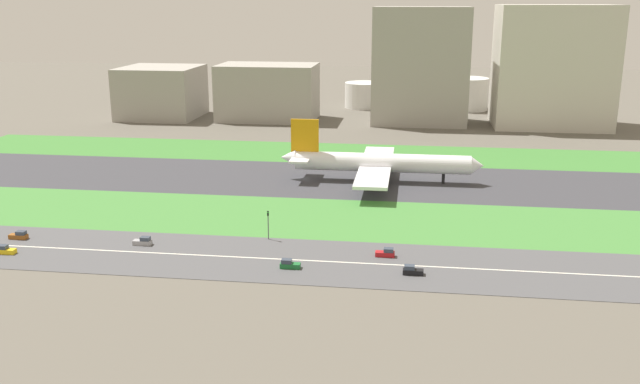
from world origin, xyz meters
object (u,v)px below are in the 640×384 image
object	(u,v)px
car_4	(386,253)
fuel_tank_west	(365,95)
car_1	(143,241)
office_tower	(420,66)
car_5	(412,271)
car_3	(19,236)
fuel_tank_centre	(417,95)
cargo_warehouse	(553,66)
terminal_building	(161,92)
car_0	(5,250)
fuel_tank_east	(466,94)
airliner	(377,163)
car_2	(289,264)
traffic_light	(268,223)
hangar_building	(268,92)

from	to	relation	value
car_4	fuel_tank_west	world-z (taller)	fuel_tank_west
car_1	office_tower	distance (m)	195.05
car_5	fuel_tank_west	size ratio (longest dim) A/B	0.21
car_3	fuel_tank_centre	size ratio (longest dim) A/B	0.25
office_tower	cargo_warehouse	bearing A→B (deg)	0.00
car_3	terminal_building	size ratio (longest dim) A/B	0.12
car_0	fuel_tank_east	xyz separation A→B (m)	(119.22, 237.00, 7.46)
airliner	car_3	xyz separation A→B (m)	(-83.66, -68.00, -5.31)
car_3	car_2	world-z (taller)	same
car_0	office_tower	size ratio (longest dim) A/B	0.08
car_3	car_1	xyz separation A→B (m)	(31.82, 0.00, 0.00)
office_tower	fuel_tank_east	size ratio (longest dim) A/B	2.29
car_0	traffic_light	xyz separation A→B (m)	(58.32, 17.99, 3.37)
fuel_tank_west	fuel_tank_centre	size ratio (longest dim) A/B	1.22
car_5	fuel_tank_east	size ratio (longest dim) A/B	0.19
airliner	fuel_tank_centre	bearing A→B (deg)	85.58
car_4	terminal_building	bearing A→B (deg)	123.31
car_0	fuel_tank_centre	distance (m)	254.88
car_1	hangar_building	xyz separation A→B (m)	(-7.64, 182.00, 12.39)
car_3	car_5	world-z (taller)	same
fuel_tank_centre	fuel_tank_east	bearing A→B (deg)	0.00
hangar_building	terminal_building	bearing A→B (deg)	180.00
airliner	fuel_tank_east	distance (m)	163.48
fuel_tank_west	fuel_tank_east	distance (m)	53.70
car_0	office_tower	distance (m)	215.60
car_3	car_5	bearing A→B (deg)	-5.96
car_1	fuel_tank_east	xyz separation A→B (m)	(89.81, 227.00, 7.46)
car_2	airliner	bearing A→B (deg)	-100.54
office_tower	fuel_tank_centre	world-z (taller)	office_tower
car_4	traffic_light	world-z (taller)	traffic_light
car_0	car_2	world-z (taller)	same
fuel_tank_centre	car_2	bearing A→B (deg)	-96.45
car_0	car_5	distance (m)	93.40
car_4	car_3	distance (m)	89.79
car_1	fuel_tank_west	distance (m)	229.93
hangar_building	car_1	bearing A→B (deg)	-87.60
traffic_light	fuel_tank_east	world-z (taller)	fuel_tank_east
terminal_building	fuel_tank_west	xyz separation A→B (m)	(97.74, 45.00, -5.65)
car_1	fuel_tank_west	size ratio (longest dim) A/B	0.21
car_3	hangar_building	world-z (taller)	hangar_building
car_2	fuel_tank_west	xyz separation A→B (m)	(-1.20, 237.00, 5.82)
airliner	fuel_tank_west	bearing A→B (deg)	95.64
fuel_tank_west	fuel_tank_east	xyz separation A→B (m)	(53.67, 0.00, 1.63)
car_4	car_5	bearing A→B (deg)	-58.95
office_tower	fuel_tank_centre	size ratio (longest dim) A/B	3.05
car_3	terminal_building	bearing A→B (deg)	99.29
cargo_warehouse	fuel_tank_west	size ratio (longest dim) A/B	2.54
terminal_building	fuel_tank_centre	size ratio (longest dim) A/B	2.16
terminal_building	car_1	bearing A→B (deg)	-71.30
airliner	car_3	world-z (taller)	airliner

